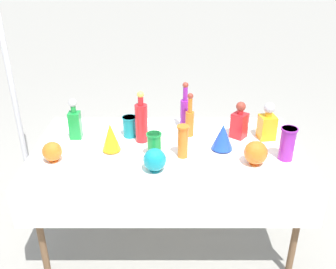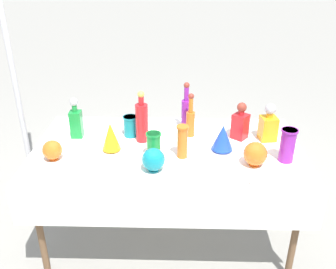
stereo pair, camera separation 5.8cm
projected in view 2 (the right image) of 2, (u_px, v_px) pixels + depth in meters
ground_plane at (168, 234)px, 2.89m from camera, size 40.00×40.00×0.00m
display_table at (168, 157)px, 2.55m from camera, size 1.83×0.99×0.76m
tall_bottle_0 at (186, 111)px, 2.76m from camera, size 0.07×0.07×0.37m
tall_bottle_1 at (190, 120)px, 2.66m from camera, size 0.06×0.06×0.32m
tall_bottle_2 at (142, 121)px, 2.58m from camera, size 0.09×0.09×0.37m
square_decanter_0 at (76, 121)px, 2.65m from camera, size 0.08×0.08×0.30m
square_decanter_1 at (268, 125)px, 2.61m from camera, size 0.12×0.12×0.27m
square_decanter_2 at (240, 123)px, 2.63m from camera, size 0.14×0.14×0.27m
slender_vase_0 at (288, 144)px, 2.35m from camera, size 0.11×0.11×0.22m
slender_vase_1 at (154, 144)px, 2.40m from camera, size 0.10×0.10×0.17m
slender_vase_2 at (130, 125)px, 2.68m from camera, size 0.10×0.10×0.15m
slender_vase_3 at (182, 141)px, 2.39m from camera, size 0.08×0.08×0.22m
fluted_vase_0 at (223, 137)px, 2.48m from camera, size 0.14×0.14×0.18m
fluted_vase_1 at (111, 136)px, 2.47m from camera, size 0.12×0.12×0.20m
round_bowl_0 at (153, 160)px, 2.26m from camera, size 0.14×0.14×0.15m
round_bowl_1 at (52, 150)px, 2.38m from camera, size 0.13×0.13×0.13m
round_bowl_2 at (255, 154)px, 2.31m from camera, size 0.15×0.15×0.16m
price_tag_left at (96, 178)px, 2.17m from camera, size 0.05×0.02×0.04m
price_tag_center at (237, 181)px, 2.15m from camera, size 0.06×0.02×0.04m
price_tag_right at (256, 182)px, 2.14m from camera, size 0.06×0.02×0.05m
cardboard_box_behind_left at (179, 143)px, 3.95m from camera, size 0.55×0.53×0.35m
canopy_pole at (17, 93)px, 3.06m from camera, size 0.18×0.18×2.35m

